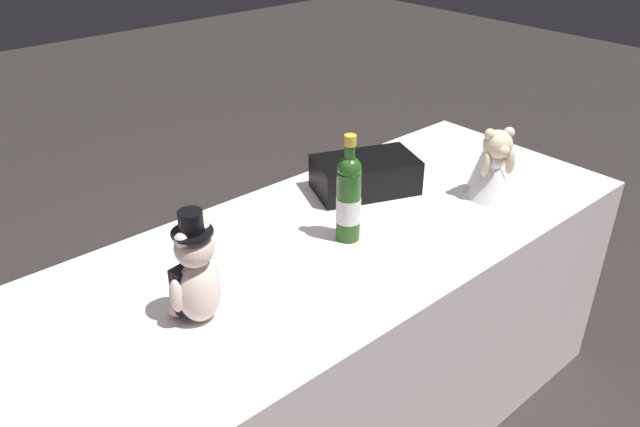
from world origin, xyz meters
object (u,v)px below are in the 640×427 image
Objects in this scene: gift_case_black at (365,175)px; teddy_bear_bride at (492,166)px; signing_pen at (487,157)px; teddy_bear_groom at (195,276)px; champagne_bottle at (349,197)px.

teddy_bear_bride is at bearing 134.22° from gift_case_black.
teddy_bear_bride is 0.63× the size of gift_case_black.
signing_pen is 0.36× the size of gift_case_black.
teddy_bear_groom is 0.78× the size of gift_case_black.
teddy_bear_groom reaches higher than teddy_bear_bride.
teddy_bear_bride is 0.54m from champagne_bottle.
signing_pen is at bearing -174.78° from champagne_bottle.
teddy_bear_groom is 2.14× the size of signing_pen.
gift_case_black is at bearing -11.92° from signing_pen.
champagne_bottle is at bearing 5.22° from signing_pen.
teddy_bear_bride is at bearing 35.84° from signing_pen.
teddy_bear_bride is 0.32m from signing_pen.
teddy_bear_groom is at bearing 3.41° from champagne_bottle.
gift_case_black is at bearing -45.78° from teddy_bear_bride.
teddy_bear_groom is 1.22× the size of teddy_bear_bride.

